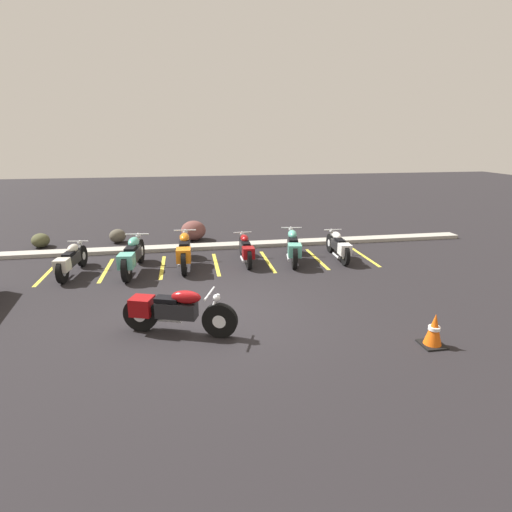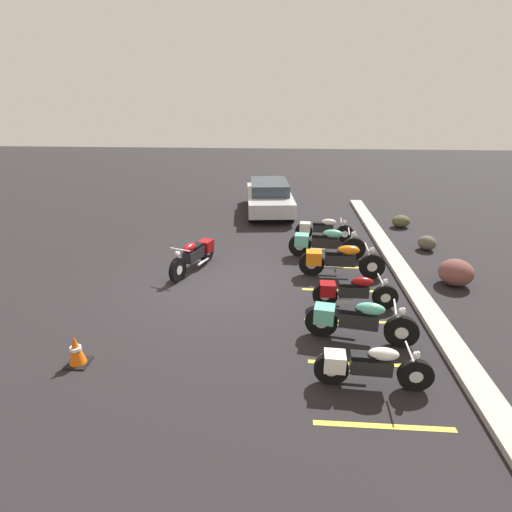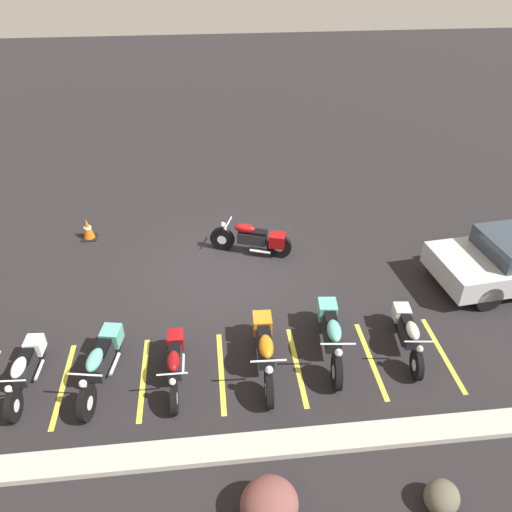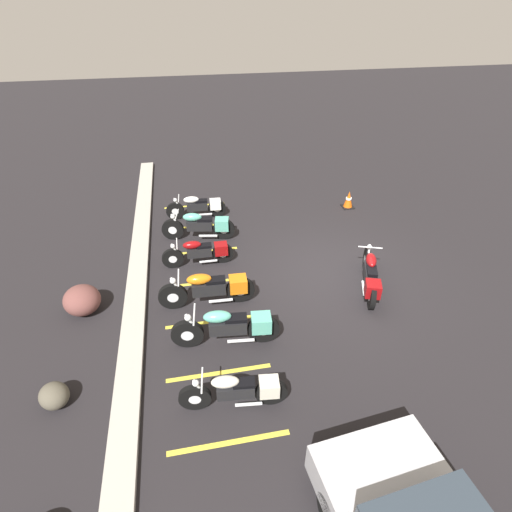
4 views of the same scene
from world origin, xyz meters
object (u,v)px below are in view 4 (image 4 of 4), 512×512
(parked_bike_2, at_px, (212,288))
(parked_bike_1, at_px, (231,326))
(landscape_rock_1, at_px, (54,396))
(traffic_cone, at_px, (349,200))
(parked_bike_0, at_px, (239,390))
(parked_bike_4, at_px, (202,225))
(motorcycle_maroon_featured, at_px, (370,275))
(parked_bike_3, at_px, (201,252))
(landscape_rock_2, at_px, (82,300))
(parked_bike_5, at_px, (199,206))

(parked_bike_2, bearing_deg, parked_bike_1, 103.57)
(landscape_rock_1, relative_size, traffic_cone, 0.94)
(parked_bike_0, relative_size, parked_bike_4, 0.90)
(parked_bike_0, bearing_deg, parked_bike_4, -81.99)
(motorcycle_maroon_featured, xyz_separation_m, parked_bike_4, (3.30, 3.92, 0.01))
(parked_bike_3, bearing_deg, traffic_cone, -154.21)
(parked_bike_3, relative_size, landscape_rock_2, 2.25)
(motorcycle_maroon_featured, relative_size, landscape_rock_2, 2.41)
(motorcycle_maroon_featured, relative_size, parked_bike_2, 0.91)
(parked_bike_4, bearing_deg, parked_bike_5, -80.28)
(motorcycle_maroon_featured, bearing_deg, parked_bike_4, 69.45)
(parked_bike_0, height_order, parked_bike_4, parked_bike_4)
(landscape_rock_1, relative_size, landscape_rock_2, 0.65)
(parked_bike_1, height_order, parked_bike_2, parked_bike_1)
(parked_bike_0, bearing_deg, landscape_rock_2, -39.00)
(parked_bike_3, relative_size, parked_bike_4, 0.89)
(parked_bike_5, bearing_deg, parked_bike_3, 90.02)
(parked_bike_1, relative_size, landscape_rock_1, 4.07)
(parked_bike_0, xyz_separation_m, landscape_rock_2, (3.23, 3.20, -0.07))
(parked_bike_1, relative_size, parked_bike_5, 1.18)
(parked_bike_3, height_order, traffic_cone, parked_bike_3)
(landscape_rock_1, xyz_separation_m, landscape_rock_2, (2.57, -0.11, 0.11))
(parked_bike_1, bearing_deg, parked_bike_4, -80.78)
(parked_bike_0, bearing_deg, landscape_rock_1, -5.02)
(parked_bike_4, distance_m, landscape_rock_1, 6.21)
(parked_bike_4, bearing_deg, traffic_cone, -157.09)
(parked_bike_3, xyz_separation_m, landscape_rock_1, (-3.99, 3.00, -0.18))
(parked_bike_2, bearing_deg, parked_bike_3, -84.05)
(parked_bike_3, bearing_deg, parked_bike_1, 97.49)
(motorcycle_maroon_featured, height_order, parked_bike_1, parked_bike_1)
(parked_bike_1, height_order, landscape_rock_1, parked_bike_1)
(parked_bike_5, bearing_deg, parked_bike_1, 95.33)
(parked_bike_2, relative_size, parked_bike_4, 1.05)
(motorcycle_maroon_featured, height_order, parked_bike_0, motorcycle_maroon_featured)
(parked_bike_3, relative_size, traffic_cone, 3.24)
(parked_bike_4, distance_m, landscape_rock_2, 4.11)
(parked_bike_4, height_order, landscape_rock_2, parked_bike_4)
(parked_bike_4, height_order, traffic_cone, parked_bike_4)
(parked_bike_5, bearing_deg, parked_bike_4, 92.27)
(landscape_rock_2, xyz_separation_m, traffic_cone, (3.93, -8.18, -0.06))
(motorcycle_maroon_featured, xyz_separation_m, parked_bike_5, (4.69, 3.91, -0.05))
(parked_bike_4, xyz_separation_m, parked_bike_5, (1.39, -0.02, -0.05))
(parked_bike_0, xyz_separation_m, parked_bike_5, (7.41, 0.17, -0.00))
(parked_bike_4, bearing_deg, parked_bike_2, 100.14)
(parked_bike_4, height_order, landscape_rock_1, parked_bike_4)
(parked_bike_5, bearing_deg, landscape_rock_2, 56.84)
(landscape_rock_1, bearing_deg, landscape_rock_2, -2.35)
(motorcycle_maroon_featured, bearing_deg, parked_bike_3, 83.94)
(parked_bike_2, xyz_separation_m, parked_bike_3, (1.72, 0.11, -0.07))
(parked_bike_5, xyz_separation_m, landscape_rock_1, (-6.75, 3.14, -0.18))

